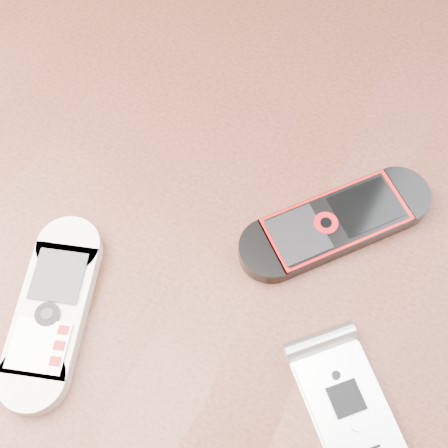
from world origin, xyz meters
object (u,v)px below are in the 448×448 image
nokia_white (52,310)px  motorola_razr (346,405)px  nokia_black_red (336,223)px  table (219,276)px

nokia_white → motorola_razr: (0.22, 0.04, -0.00)m
nokia_white → motorola_razr: same height
nokia_white → nokia_black_red: 0.22m
nokia_black_red → table: bearing=-114.4°
nokia_black_red → motorola_razr: 0.14m
table → nokia_black_red: size_ratio=7.40×
table → nokia_white: bearing=-121.3°
nokia_white → motorola_razr: size_ratio=1.45×
nokia_black_red → motorola_razr: size_ratio=1.59×
table → motorola_razr: motorola_razr is taller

